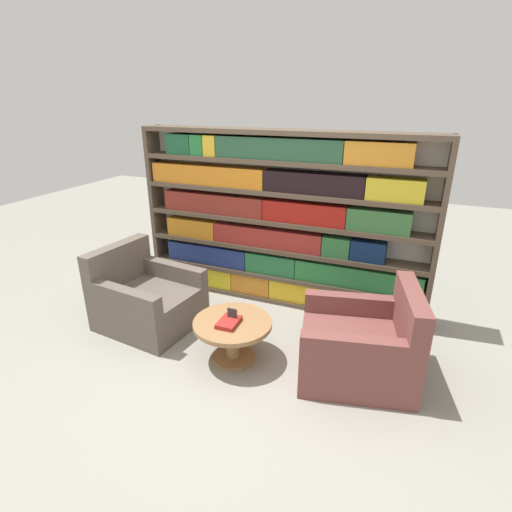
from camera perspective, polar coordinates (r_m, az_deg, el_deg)
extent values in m
plane|color=gray|center=(3.65, -4.13, -15.45)|extent=(14.00, 14.00, 0.00)
cube|color=silver|center=(4.46, 4.03, 5.44)|extent=(3.19, 0.05, 1.90)
cube|color=brown|center=(5.06, -13.71, 6.84)|extent=(0.05, 0.30, 1.90)
cube|color=brown|center=(4.14, 24.52, 2.18)|extent=(0.05, 0.30, 1.90)
cube|color=brown|center=(4.70, 3.24, -5.86)|extent=(3.09, 0.30, 0.05)
cube|color=brown|center=(4.57, 3.32, -2.62)|extent=(3.09, 0.30, 0.05)
cube|color=brown|center=(4.45, 3.41, 1.10)|extent=(3.09, 0.30, 0.05)
cube|color=brown|center=(4.35, 3.50, 5.01)|extent=(3.09, 0.30, 0.05)
cube|color=brown|center=(4.27, 3.60, 9.09)|extent=(3.09, 0.30, 0.05)
cube|color=brown|center=(4.21, 3.70, 13.30)|extent=(3.09, 0.30, 0.05)
cube|color=brown|center=(4.18, 3.80, 17.26)|extent=(3.09, 0.30, 0.05)
cube|color=gold|center=(5.01, -8.13, -2.37)|extent=(0.96, 0.20, 0.24)
cube|color=orange|center=(4.71, -0.49, -3.76)|extent=(0.47, 0.20, 0.24)
cube|color=gold|center=(4.48, 9.89, -5.53)|extent=(1.26, 0.20, 0.24)
cube|color=navy|center=(4.83, -6.73, 0.43)|extent=(1.02, 0.20, 0.23)
cube|color=#287040|center=(4.52, 2.30, -0.99)|extent=(0.58, 0.20, 0.23)
cube|color=#2B793D|center=(4.32, 14.25, -2.82)|extent=(1.30, 0.20, 0.23)
cube|color=orange|center=(4.82, -8.84, 4.15)|extent=(0.62, 0.20, 0.21)
cube|color=maroon|center=(4.43, 1.68, 2.80)|extent=(1.24, 0.20, 0.21)
cube|color=#2F703C|center=(4.23, 11.49, 1.46)|extent=(0.28, 0.20, 0.21)
cube|color=#0F264C|center=(4.19, 15.77, 0.85)|extent=(0.34, 0.20, 0.21)
cube|color=maroon|center=(4.59, -5.87, 7.58)|extent=(1.21, 0.20, 0.22)
cube|color=#A31C15|center=(4.21, 6.98, 6.23)|extent=(0.88, 0.20, 0.22)
cube|color=#366E3A|center=(4.09, 17.17, 4.92)|extent=(0.60, 0.20, 0.22)
cube|color=orange|center=(4.55, -6.76, 11.47)|extent=(1.35, 0.20, 0.21)
cube|color=black|center=(4.12, 8.28, 10.30)|extent=(1.03, 0.20, 0.21)
cube|color=gold|center=(4.01, 19.30, 8.98)|extent=(0.52, 0.20, 0.21)
cube|color=#1E5435|center=(4.67, -10.57, 15.49)|extent=(0.30, 0.20, 0.22)
cube|color=#247538|center=(4.55, -8.00, 15.48)|extent=(0.15, 0.20, 0.22)
cube|color=gold|center=(4.48, -6.19, 15.45)|extent=(0.14, 0.20, 0.22)
cube|color=#275137|center=(4.18, 3.23, 15.09)|extent=(1.34, 0.20, 0.22)
cube|color=orange|center=(3.97, 17.23, 13.82)|extent=(0.62, 0.20, 0.22)
cube|color=brown|center=(4.27, -14.91, -7.11)|extent=(1.00, 0.91, 0.39)
cube|color=brown|center=(4.36, -19.12, -1.10)|extent=(0.23, 0.82, 0.42)
cube|color=brown|center=(3.89, -18.02, -5.76)|extent=(0.78, 0.21, 0.18)
cube|color=brown|center=(4.33, -11.50, -2.20)|extent=(0.78, 0.21, 0.18)
cube|color=brown|center=(3.56, 14.02, -13.37)|extent=(1.06, 0.99, 0.39)
cube|color=brown|center=(3.41, 21.16, -7.96)|extent=(0.31, 0.82, 0.42)
cube|color=brown|center=(3.70, 13.03, -6.67)|extent=(0.78, 0.28, 0.18)
cube|color=brown|center=(3.11, 13.55, -12.67)|extent=(0.78, 0.28, 0.18)
cylinder|color=olive|center=(3.64, -3.33, -12.17)|extent=(0.12, 0.12, 0.35)
cylinder|color=olive|center=(3.73, -3.27, -14.19)|extent=(0.38, 0.38, 0.03)
cylinder|color=olive|center=(3.53, -3.40, -9.56)|extent=(0.69, 0.69, 0.04)
cube|color=black|center=(3.52, -3.40, -9.21)|extent=(0.05, 0.06, 0.01)
cube|color=#2D2D2D|center=(3.49, -3.43, -8.40)|extent=(0.09, 0.01, 0.13)
cube|color=maroon|center=(3.47, -3.91, -9.43)|extent=(0.17, 0.24, 0.04)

